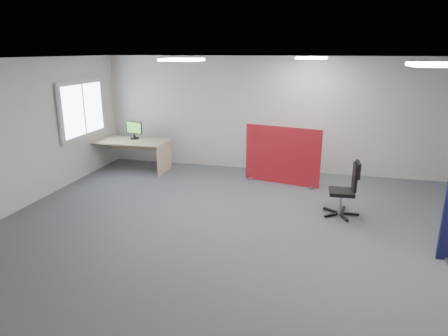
% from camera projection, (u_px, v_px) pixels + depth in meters
% --- Properties ---
extents(floor, '(9.00, 9.00, 0.00)m').
position_uv_depth(floor, '(264.00, 231.00, 6.47)').
color(floor, '#55585D').
rests_on(floor, ground).
extents(ceiling, '(9.00, 7.00, 0.02)m').
position_uv_depth(ceiling, '(269.00, 59.00, 5.70)').
color(ceiling, white).
rests_on(ceiling, wall_back).
extents(wall_back, '(9.00, 0.02, 2.70)m').
position_uv_depth(wall_back, '(288.00, 116.00, 9.34)').
color(wall_back, silver).
rests_on(wall_back, floor).
extents(wall_front, '(9.00, 0.02, 2.70)m').
position_uv_depth(wall_front, '(194.00, 266.00, 2.83)').
color(wall_front, silver).
rests_on(wall_front, floor).
extents(wall_left, '(0.02, 7.00, 2.70)m').
position_uv_depth(wall_left, '(17.00, 136.00, 7.14)').
color(wall_left, silver).
rests_on(wall_left, floor).
extents(window, '(0.06, 1.70, 1.30)m').
position_uv_depth(window, '(83.00, 109.00, 8.93)').
color(window, white).
rests_on(window, wall_left).
extents(ceiling_lights, '(4.10, 4.10, 0.04)m').
position_uv_depth(ceiling_lights, '(296.00, 60.00, 6.25)').
color(ceiling_lights, white).
rests_on(ceiling_lights, ceiling).
extents(red_divider, '(1.65, 0.40, 1.26)m').
position_uv_depth(red_divider, '(282.00, 156.00, 8.64)').
color(red_divider, '#A41515').
rests_on(red_divider, floor).
extents(second_desk, '(1.79, 0.90, 0.73)m').
position_uv_depth(second_desk, '(132.00, 147.00, 9.71)').
color(second_desk, '#DCB18D').
rests_on(second_desk, floor).
extents(monitor_second, '(0.47, 0.22, 0.43)m').
position_uv_depth(monitor_second, '(134.00, 129.00, 9.73)').
color(monitor_second, black).
rests_on(monitor_second, second_desk).
extents(office_chair, '(0.63, 0.65, 0.98)m').
position_uv_depth(office_chair, '(348.00, 186.00, 6.93)').
color(office_chair, black).
rests_on(office_chair, floor).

